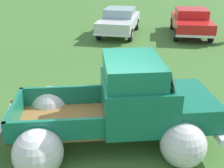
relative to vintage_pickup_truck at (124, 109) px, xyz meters
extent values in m
plane|color=#3D6B2D|center=(-0.37, -0.10, -0.76)|extent=(80.00, 80.00, 0.00)
cylinder|color=black|center=(0.79, 1.12, -0.38)|extent=(0.79, 0.41, 0.76)
cylinder|color=silver|center=(0.79, 1.12, -0.38)|extent=(0.39, 0.32, 0.34)
cylinder|color=black|center=(1.26, -0.55, -0.38)|extent=(0.79, 0.41, 0.76)
cylinder|color=silver|center=(1.26, -0.55, -0.38)|extent=(0.39, 0.32, 0.34)
cylinder|color=black|center=(-1.91, 0.37, -0.38)|extent=(0.79, 0.41, 0.76)
cylinder|color=silver|center=(-1.91, 0.37, -0.38)|extent=(0.39, 0.32, 0.34)
cylinder|color=black|center=(-1.44, -1.30, -0.38)|extent=(0.79, 0.41, 0.76)
cylinder|color=silver|center=(-1.44, -1.30, -0.38)|extent=(0.39, 0.32, 0.34)
sphere|color=silver|center=(-1.92, 0.42, -0.32)|extent=(1.18, 1.18, 0.96)
sphere|color=silver|center=(-1.43, -1.35, -0.32)|extent=(1.18, 1.18, 0.96)
cube|color=olive|center=(-1.29, -0.36, -0.22)|extent=(2.39, 2.03, 0.04)
cube|color=#14664C|center=(-1.48, 0.35, 0.01)|extent=(2.00, 0.62, 0.50)
cube|color=#14664C|center=(-1.09, -1.06, 0.01)|extent=(2.00, 0.62, 0.50)
cube|color=#14664C|center=(-0.34, -0.09, 0.01)|extent=(0.49, 1.51, 0.50)
cube|color=#14664C|center=(-2.24, -0.62, 0.01)|extent=(0.49, 1.51, 0.50)
cube|color=#14664C|center=(0.25, 0.07, 0.24)|extent=(1.85, 2.03, 0.95)
cube|color=#14664C|center=(0.16, 0.04, 0.94)|extent=(1.52, 1.79, 0.45)
cube|color=#8CADB7|center=(0.78, 0.22, 0.92)|extent=(0.53, 1.45, 0.38)
cube|color=#14664C|center=(1.26, 0.35, 0.04)|extent=(1.64, 1.89, 0.55)
sphere|color=silver|center=(0.78, 1.15, -0.34)|extent=(1.13, 1.13, 0.92)
sphere|color=silver|center=(1.26, -0.58, -0.34)|extent=(1.13, 1.13, 0.92)
cube|color=silver|center=(-2.53, -0.70, -0.30)|extent=(0.64, 1.94, 0.14)
cube|color=silver|center=(1.78, 0.49, -0.30)|extent=(0.64, 1.94, 0.14)
sphere|color=red|center=(-2.71, 0.07, -0.12)|extent=(0.14, 0.14, 0.11)
cylinder|color=black|center=(-0.80, 8.34, -0.43)|extent=(0.22, 0.67, 0.66)
cylinder|color=silver|center=(-0.80, 8.34, -0.43)|extent=(0.22, 0.30, 0.30)
cylinder|color=black|center=(-2.49, 8.39, -0.43)|extent=(0.22, 0.67, 0.66)
cylinder|color=silver|center=(-2.49, 8.39, -0.43)|extent=(0.22, 0.30, 0.30)
cylinder|color=black|center=(-0.72, 11.06, -0.43)|extent=(0.22, 0.67, 0.66)
cylinder|color=silver|center=(-0.72, 11.06, -0.43)|extent=(0.22, 0.30, 0.30)
cylinder|color=black|center=(-2.40, 11.11, -0.43)|extent=(0.22, 0.67, 0.66)
cylinder|color=silver|center=(-2.40, 11.11, -0.43)|extent=(0.22, 0.30, 0.30)
cube|color=silver|center=(-1.60, 9.73, -0.05)|extent=(1.93, 4.30, 0.55)
cube|color=#8CADB7|center=(-1.60, 9.90, 0.45)|extent=(1.62, 1.83, 0.45)
cube|color=silver|center=(-1.54, 11.81, -0.31)|extent=(1.87, 0.16, 0.12)
cube|color=silver|center=(-1.66, 7.64, -0.31)|extent=(1.87, 0.16, 0.12)
cylinder|color=black|center=(3.27, 8.91, -0.43)|extent=(0.23, 0.67, 0.66)
cylinder|color=silver|center=(3.27, 8.91, -0.43)|extent=(0.22, 0.31, 0.30)
cylinder|color=black|center=(1.52, 8.84, -0.43)|extent=(0.23, 0.67, 0.66)
cylinder|color=silver|center=(1.52, 8.84, -0.43)|extent=(0.22, 0.31, 0.30)
cylinder|color=black|center=(3.16, 11.63, -0.43)|extent=(0.23, 0.67, 0.66)
cylinder|color=silver|center=(3.16, 11.63, -0.43)|extent=(0.22, 0.31, 0.30)
cylinder|color=black|center=(1.41, 11.56, -0.43)|extent=(0.23, 0.67, 0.66)
cylinder|color=silver|center=(1.41, 11.56, -0.43)|extent=(0.22, 0.31, 0.30)
cube|color=red|center=(2.34, 10.23, -0.05)|extent=(2.04, 4.33, 0.55)
cube|color=red|center=(2.33, 10.40, 0.45)|extent=(1.70, 1.85, 0.45)
cube|color=silver|center=(2.26, 12.32, -0.31)|extent=(1.94, 0.18, 0.12)
cube|color=silver|center=(2.42, 8.15, -0.31)|extent=(1.94, 0.18, 0.12)
camera|label=1|loc=(0.63, -4.96, 2.90)|focal=42.04mm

